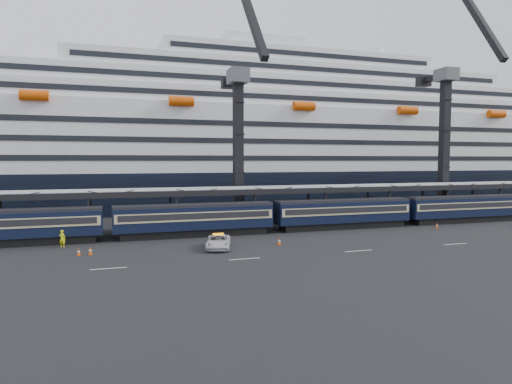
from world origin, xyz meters
TOP-DOWN VIEW (x-y plane):
  - ground at (0.00, 0.00)m, footprint 260.00×260.00m
  - train at (-4.65, 10.00)m, footprint 133.05×3.00m
  - canopy at (0.00, 14.00)m, footprint 130.00×6.25m
  - cruise_ship at (-1.08, 45.99)m, footprint 214.09×28.84m
  - crane_dark_near at (-20.00, 18.59)m, footprint 4.50×17.75m
  - crane_dark_mid at (15.00, 17.59)m, footprint 4.50×18.24m
  - pickup_truck at (-27.15, 1.58)m, footprint 3.75×5.66m
  - worker at (-42.55, 7.50)m, footprint 0.79×0.69m
  - traffic_cone_a at (-39.64, 2.52)m, footprint 0.39×0.39m
  - traffic_cone_b at (-40.69, 2.54)m, footprint 0.35×0.35m
  - traffic_cone_c at (-20.38, 1.67)m, footprint 0.37×0.37m
  - traffic_cone_d at (4.33, 6.50)m, footprint 0.35×0.35m

SIDE VIEW (x-z plane):
  - ground at x=0.00m, z-range 0.00..0.00m
  - traffic_cone_b at x=-40.69m, z-range 0.00..0.69m
  - traffic_cone_d at x=4.33m, z-range 0.00..0.70m
  - traffic_cone_c at x=-20.38m, z-range 0.00..0.74m
  - traffic_cone_a at x=-39.64m, z-range -0.01..0.78m
  - pickup_truck at x=-27.15m, z-range 0.00..1.44m
  - worker at x=-42.55m, z-range 0.00..1.83m
  - train at x=-4.65m, z-range 0.18..4.23m
  - canopy at x=0.00m, z-range 2.49..8.01m
  - crane_dark_near at x=-20.00m, z-range -5.61..29.47m
  - cruise_ship at x=-1.08m, z-range -4.66..29.34m
  - crane_dark_mid at x=15.00m, z-range -6.46..33.18m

